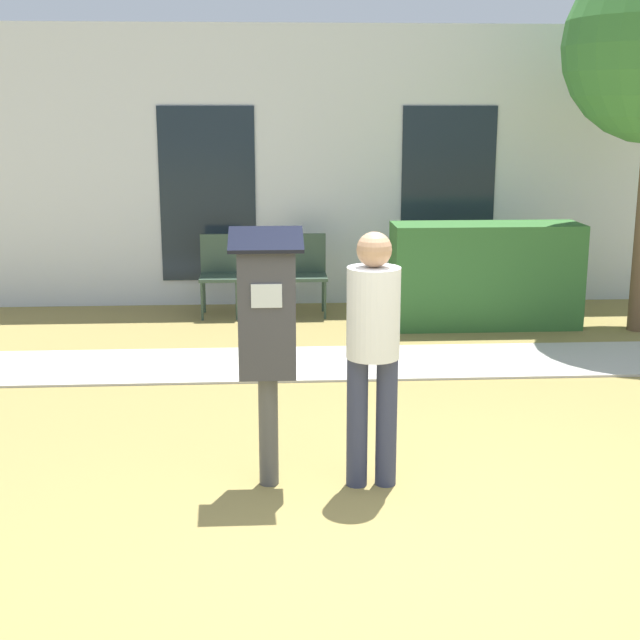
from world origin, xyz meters
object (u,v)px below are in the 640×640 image
object	(u,v)px
outdoor_chair_middle	(307,268)
outdoor_chair_left	(220,268)
parking_meter	(267,325)
person_standing	(373,340)

from	to	relation	value
outdoor_chair_middle	outdoor_chair_left	bearing A→B (deg)	177.42
parking_meter	outdoor_chair_middle	bearing A→B (deg)	84.57
outdoor_chair_left	parking_meter	bearing A→B (deg)	-66.99
person_standing	outdoor_chair_middle	bearing A→B (deg)	102.91
person_standing	outdoor_chair_middle	world-z (taller)	person_standing
person_standing	outdoor_chair_left	world-z (taller)	person_standing
outdoor_chair_left	outdoor_chair_middle	xyz separation A→B (m)	(0.97, -0.01, 0.00)
person_standing	outdoor_chair_middle	distance (m)	4.75
person_standing	parking_meter	bearing A→B (deg)	-173.87
person_standing	outdoor_chair_left	xyz separation A→B (m)	(-1.16, 4.74, -0.40)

